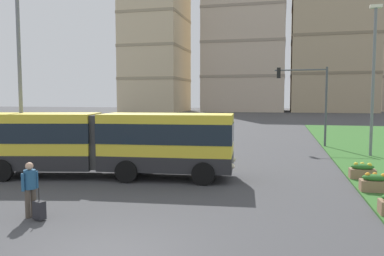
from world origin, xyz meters
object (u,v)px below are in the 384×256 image
(streetlight_left, at_px, (19,68))
(apartment_tower_centre, at_px, (332,40))
(pedestrian_crossing, at_px, (30,186))
(apartment_tower_west, at_px, (156,35))
(articulated_bus, at_px, (108,142))
(flower_planter_2, at_px, (375,183))
(flower_planter_3, at_px, (362,171))
(apartment_tower_westcentre, at_px, (245,30))
(traffic_light_far_right, at_px, (309,92))
(car_navy_sedan, at_px, (158,134))
(rolling_suitcase, at_px, (39,210))
(streetlight_median, at_px, (373,75))

(streetlight_left, distance_m, apartment_tower_centre, 95.97)
(pedestrian_crossing, distance_m, apartment_tower_west, 94.98)
(articulated_bus, height_order, apartment_tower_west, apartment_tower_west)
(flower_planter_2, xyz_separation_m, apartment_tower_west, (-37.61, 83.31, 20.54))
(flower_planter_3, bearing_deg, apartment_tower_westcentre, 98.93)
(apartment_tower_westcentre, bearing_deg, apartment_tower_west, -159.81)
(streetlight_left, bearing_deg, traffic_light_far_right, 43.79)
(flower_planter_2, relative_size, apartment_tower_centre, 0.03)
(car_navy_sedan, relative_size, apartment_tower_west, 0.11)
(car_navy_sedan, relative_size, pedestrian_crossing, 2.64)
(articulated_bus, xyz_separation_m, flower_planter_2, (11.55, -0.40, -1.23))
(articulated_bus, bearing_deg, pedestrian_crossing, -86.90)
(rolling_suitcase, bearing_deg, flower_planter_2, 28.79)
(rolling_suitcase, xyz_separation_m, apartment_tower_centre, (19.78, 97.75, 18.74))
(pedestrian_crossing, xyz_separation_m, streetlight_median, (13.11, 15.58, 4.17))
(articulated_bus, relative_size, rolling_suitcase, 12.43)
(streetlight_left, bearing_deg, flower_planter_2, -0.92)
(car_navy_sedan, xyz_separation_m, rolling_suitcase, (2.88, -19.84, -0.44))
(traffic_light_far_right, bearing_deg, apartment_tower_centre, 82.18)
(car_navy_sedan, xyz_separation_m, pedestrian_crossing, (2.43, -19.64, 0.25))
(apartment_tower_westcentre, bearing_deg, pedestrian_crossing, -88.32)
(pedestrian_crossing, relative_size, flower_planter_2, 1.58)
(pedestrian_crossing, bearing_deg, flower_planter_2, 27.01)
(streetlight_median, distance_m, apartment_tower_west, 84.88)
(pedestrian_crossing, bearing_deg, apartment_tower_centre, 78.28)
(traffic_light_far_right, bearing_deg, flower_planter_3, -81.94)
(traffic_light_far_right, bearing_deg, apartment_tower_westcentre, 99.06)
(streetlight_median, bearing_deg, pedestrian_crossing, -130.09)
(streetlight_left, bearing_deg, streetlight_median, 28.08)
(pedestrian_crossing, distance_m, streetlight_left, 8.79)
(flower_planter_2, bearing_deg, apartment_tower_centre, 84.39)
(apartment_tower_west, height_order, apartment_tower_westcentre, apartment_tower_westcentre)
(traffic_light_far_right, xyz_separation_m, streetlight_left, (-14.45, -13.85, 1.04))
(flower_planter_3, distance_m, apartment_tower_centre, 91.78)
(pedestrian_crossing, bearing_deg, apartment_tower_west, 106.51)
(streetlight_median, bearing_deg, apartment_tower_centre, 85.04)
(rolling_suitcase, distance_m, flower_planter_2, 12.28)
(streetlight_left, bearing_deg, apartment_tower_westcentre, 88.73)
(flower_planter_3, bearing_deg, car_navy_sedan, 139.88)
(apartment_tower_westcentre, bearing_deg, streetlight_left, -91.27)
(apartment_tower_west, xyz_separation_m, apartment_tower_westcentre, (23.53, 8.66, 1.64))
(car_navy_sedan, height_order, traffic_light_far_right, traffic_light_far_right)
(pedestrian_crossing, distance_m, streetlight_median, 20.79)
(car_navy_sedan, height_order, flower_planter_2, car_navy_sedan)
(car_navy_sedan, height_order, apartment_tower_westcentre, apartment_tower_westcentre)
(flower_planter_3, bearing_deg, rolling_suitcase, -142.23)
(flower_planter_3, xyz_separation_m, apartment_tower_centre, (9.02, 89.41, 18.63))
(streetlight_median, bearing_deg, flower_planter_3, -104.33)
(flower_planter_2, relative_size, traffic_light_far_right, 0.18)
(pedestrian_crossing, height_order, rolling_suitcase, pedestrian_crossing)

